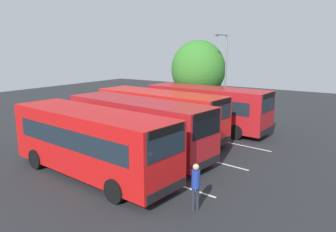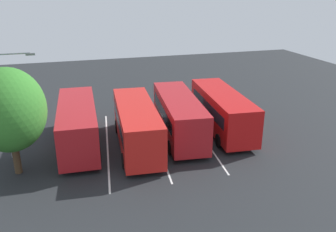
% 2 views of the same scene
% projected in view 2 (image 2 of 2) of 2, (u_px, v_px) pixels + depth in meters
% --- Properties ---
extents(ground_plane, '(64.52, 64.52, 0.00)m').
position_uv_depth(ground_plane, '(156.00, 140.00, 26.39)').
color(ground_plane, '#232628').
extents(bus_far_left, '(9.36, 3.28, 3.12)m').
position_uv_depth(bus_far_left, '(222.00, 110.00, 27.63)').
color(bus_far_left, red).
rests_on(bus_far_left, ground).
extents(bus_center_left, '(9.39, 3.47, 3.12)m').
position_uv_depth(bus_center_left, '(179.00, 115.00, 26.53)').
color(bus_center_left, '#AD191E').
rests_on(bus_center_left, ground).
extents(bus_center_right, '(9.34, 3.20, 3.12)m').
position_uv_depth(bus_center_right, '(137.00, 124.00, 24.74)').
color(bus_center_right, red).
rests_on(bus_center_right, ground).
extents(bus_far_right, '(9.28, 2.96, 3.12)m').
position_uv_depth(bus_far_right, '(78.00, 123.00, 24.93)').
color(bus_far_right, '#AD191E').
rests_on(bus_far_right, ground).
extents(pedestrian, '(0.45, 0.45, 1.82)m').
position_uv_depth(pedestrian, '(198.00, 97.00, 32.99)').
color(pedestrian, '#232833').
rests_on(pedestrian, ground).
extents(street_lamp, '(0.20, 2.34, 7.06)m').
position_uv_depth(street_lamp, '(7.00, 99.00, 22.43)').
color(street_lamp, gray).
rests_on(street_lamp, ground).
extents(depot_tree, '(4.75, 4.28, 6.61)m').
position_uv_depth(depot_tree, '(9.00, 110.00, 20.42)').
color(depot_tree, '#4C3823').
rests_on(depot_tree, ground).
extents(lane_stripe_outer_left, '(12.61, 1.43, 0.01)m').
position_uv_depth(lane_stripe_outer_left, '(201.00, 135.00, 27.35)').
color(lane_stripe_outer_left, silver).
rests_on(lane_stripe_outer_left, ground).
extents(lane_stripe_inner_left, '(12.61, 1.43, 0.01)m').
position_uv_depth(lane_stripe_inner_left, '(156.00, 140.00, 26.39)').
color(lane_stripe_inner_left, silver).
rests_on(lane_stripe_inner_left, ground).
extents(lane_stripe_inner_right, '(12.61, 1.43, 0.01)m').
position_uv_depth(lane_stripe_inner_right, '(107.00, 146.00, 25.43)').
color(lane_stripe_inner_right, silver).
rests_on(lane_stripe_inner_right, ground).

